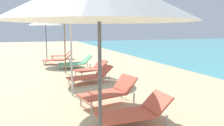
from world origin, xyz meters
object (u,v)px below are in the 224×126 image
at_px(lounger_fourth_inland, 109,91).
at_px(lounger_farthest_shoreside, 61,55).
at_px(lounger_farthest_inland, 58,59).
at_px(lounger_fifth_inland, 91,68).
at_px(lounger_fourth_shoreside, 91,75).
at_px(lounger_fifth_shoreside, 76,62).
at_px(umbrella_fifth, 64,10).
at_px(lounger_third_shoreside, 135,111).
at_px(umbrella_fourth, 70,15).
at_px(umbrella_farthest, 45,22).

relative_size(lounger_fourth_inland, lounger_farthest_shoreside, 1.15).
bearing_deg(lounger_farthest_inland, lounger_farthest_shoreside, -88.54).
height_order(lounger_fifth_inland, lounger_farthest_shoreside, lounger_fifth_inland).
bearing_deg(lounger_fourth_shoreside, lounger_fifth_inland, -117.00).
height_order(lounger_fifth_shoreside, lounger_fifth_inland, lounger_fifth_inland).
height_order(umbrella_fifth, lounger_farthest_shoreside, umbrella_fifth).
xyz_separation_m(lounger_third_shoreside, lounger_fourth_inland, (-0.08, 1.31, 0.06)).
relative_size(umbrella_fourth, umbrella_fifth, 0.85).
distance_m(lounger_third_shoreside, lounger_fourth_shoreside, 3.67).
bearing_deg(lounger_fourth_inland, lounger_fifth_shoreside, -105.67).
relative_size(lounger_third_shoreside, umbrella_farthest, 0.58).
xyz_separation_m(umbrella_fourth, lounger_farthest_shoreside, (0.70, 8.25, -1.98)).
height_order(lounger_fifth_inland, umbrella_farthest, umbrella_farthest).
height_order(lounger_third_shoreside, lounger_fifth_shoreside, lounger_fifth_shoreside).
height_order(lounger_fourth_inland, lounger_fifth_inland, lounger_fourth_inland).
height_order(lounger_third_shoreside, umbrella_fourth, umbrella_fourth).
bearing_deg(lounger_fourth_shoreside, umbrella_farthest, -90.98).
distance_m(umbrella_fourth, lounger_fifth_shoreside, 4.93).
bearing_deg(umbrella_fourth, umbrella_fifth, 85.21).
distance_m(umbrella_fifth, umbrella_farthest, 3.87).
bearing_deg(lounger_fourth_shoreside, lounger_fourth_inland, 75.54).
xyz_separation_m(lounger_third_shoreside, lounger_farthest_shoreside, (-0.12, 10.65, -0.02)).
height_order(lounger_third_shoreside, lounger_fifth_inland, lounger_fifth_inland).
bearing_deg(lounger_farthest_shoreside, umbrella_fifth, 94.47).
height_order(lounger_fourth_inland, umbrella_farthest, umbrella_farthest).
xyz_separation_m(lounger_fourth_shoreside, lounger_farthest_inland, (-0.59, 4.83, -0.01)).
height_order(lounger_fourth_shoreside, lounger_fifth_inland, lounger_fifth_inland).
distance_m(lounger_fifth_inland, lounger_farthest_inland, 3.94).
height_order(lounger_third_shoreside, umbrella_fifth, umbrella_fifth).
height_order(umbrella_fifth, lounger_fifth_shoreside, umbrella_fifth).
relative_size(lounger_third_shoreside, umbrella_fourth, 0.58).
bearing_deg(lounger_fourth_inland, lounger_farthest_shoreside, -103.43).
bearing_deg(umbrella_fifth, umbrella_farthest, 97.82).
xyz_separation_m(umbrella_farthest, lounger_farthest_shoreside, (0.94, 1.09, -1.99)).
relative_size(umbrella_fifth, umbrella_farthest, 1.19).
xyz_separation_m(lounger_fourth_inland, lounger_fifth_shoreside, (0.19, 5.52, -0.04)).
relative_size(lounger_fourth_shoreside, umbrella_fifth, 0.56).
xyz_separation_m(umbrella_fifth, lounger_fifth_shoreside, (0.65, 1.08, -2.32)).
bearing_deg(lounger_farthest_inland, umbrella_fifth, 102.87).
bearing_deg(lounger_fourth_shoreside, umbrella_fourth, 44.43).
distance_m(lounger_fourth_inland, lounger_farthest_inland, 7.21).
bearing_deg(lounger_farthest_inland, lounger_third_shoreside, 106.40).
bearing_deg(umbrella_fifth, umbrella_fourth, -94.79).
bearing_deg(umbrella_farthest, lounger_fifth_inland, -74.33).
relative_size(lounger_fifth_shoreside, lounger_farthest_inland, 0.94).
xyz_separation_m(umbrella_fifth, umbrella_farthest, (-0.52, 3.82, -0.37)).
xyz_separation_m(lounger_third_shoreside, umbrella_farthest, (-1.07, 9.56, 1.97)).
xyz_separation_m(lounger_fourth_inland, umbrella_fifth, (-0.46, 4.43, 2.28)).
xyz_separation_m(lounger_fifth_shoreside, lounger_farthest_shoreside, (-0.23, 3.82, -0.04)).
bearing_deg(lounger_third_shoreside, umbrella_farthest, -85.01).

